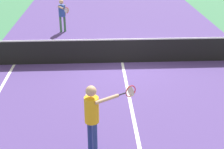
# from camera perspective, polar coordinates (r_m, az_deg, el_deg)

# --- Properties ---
(ground_plane) EXTENTS (60.00, 60.00, 0.00)m
(ground_plane) POSITION_cam_1_polar(r_m,az_deg,el_deg) (12.57, 1.78, 2.12)
(ground_plane) COLOR #38724C
(court_surface_inbounds) EXTENTS (10.62, 24.40, 0.00)m
(court_surface_inbounds) POSITION_cam_1_polar(r_m,az_deg,el_deg) (12.57, 1.78, 2.12)
(court_surface_inbounds) COLOR #4C387A
(court_surface_inbounds) RESTS_ON ground_plane
(line_center_service) EXTENTS (0.10, 6.40, 0.01)m
(line_center_service) POSITION_cam_1_polar(r_m,az_deg,el_deg) (9.71, 3.27, -5.14)
(line_center_service) COLOR white
(line_center_service) RESTS_ON ground_plane
(net) EXTENTS (9.76, 0.09, 1.07)m
(net) POSITION_cam_1_polar(r_m,az_deg,el_deg) (12.39, 1.81, 4.22)
(net) COLOR #33383D
(net) RESTS_ON ground_plane
(player_near) EXTENTS (1.17, 0.63, 1.74)m
(player_near) POSITION_cam_1_polar(r_m,az_deg,el_deg) (7.20, -3.36, -6.61)
(player_near) COLOR navy
(player_near) RESTS_ON ground_plane
(player_far) EXTENTS (0.60, 1.13, 1.59)m
(player_far) POSITION_cam_1_polar(r_m,az_deg,el_deg) (16.19, -8.72, 10.70)
(player_far) COLOR #3F7247
(player_far) RESTS_ON ground_plane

